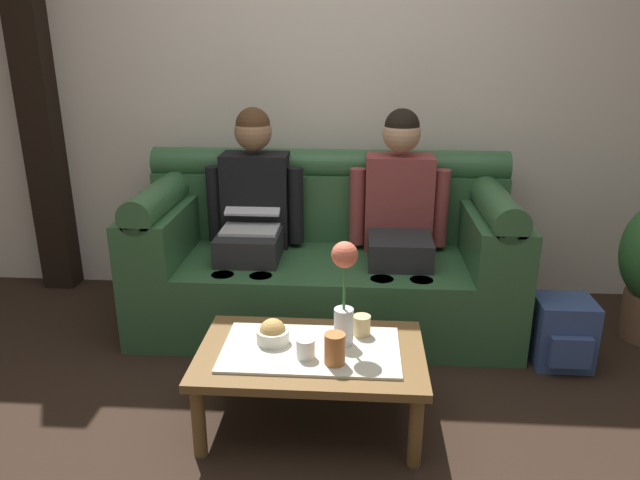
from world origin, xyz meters
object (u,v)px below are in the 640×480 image
(flower_vase, at_px, (344,288))
(cup_far_center, at_px, (306,348))
(snack_bowl, at_px, (273,334))
(person_right, at_px, (399,213))
(person_left, at_px, (253,210))
(cup_near_left, at_px, (335,349))
(cup_near_right, at_px, (362,325))
(couch, at_px, (325,259))
(backpack_right, at_px, (562,333))
(coffee_table, at_px, (311,359))

(flower_vase, distance_m, cup_far_center, 0.29)
(flower_vase, xyz_separation_m, snack_bowl, (-0.30, -0.01, -0.21))
(person_right, height_order, cup_far_center, person_right)
(snack_bowl, bearing_deg, person_right, 59.28)
(snack_bowl, bearing_deg, person_left, 104.25)
(person_left, distance_m, cup_near_left, 1.26)
(cup_near_right, bearing_deg, person_right, 77.06)
(couch, relative_size, backpack_right, 6.02)
(person_right, bearing_deg, couch, 179.68)
(person_left, distance_m, cup_near_right, 1.10)
(couch, bearing_deg, flower_vase, -82.09)
(flower_vase, bearing_deg, coffee_table, -159.72)
(cup_near_right, bearing_deg, cup_near_left, -113.04)
(person_right, xyz_separation_m, flower_vase, (-0.28, -0.96, -0.05))
(coffee_table, xyz_separation_m, cup_near_right, (0.21, 0.14, 0.09))
(snack_bowl, height_order, cup_far_center, snack_bowl)
(snack_bowl, distance_m, cup_far_center, 0.19)
(couch, xyz_separation_m, backpack_right, (1.23, -0.44, -0.20))
(cup_far_center, bearing_deg, person_left, 110.07)
(flower_vase, bearing_deg, cup_near_right, 48.19)
(coffee_table, bearing_deg, person_right, 67.84)
(cup_far_center, height_order, backpack_right, cup_far_center)
(flower_vase, bearing_deg, person_right, 73.88)
(person_left, xyz_separation_m, cup_near_right, (0.62, -0.87, -0.26))
(person_right, bearing_deg, backpack_right, -28.26)
(flower_vase, bearing_deg, cup_near_left, -100.18)
(person_right, distance_m, flower_vase, 1.00)
(flower_vase, height_order, snack_bowl, flower_vase)
(flower_vase, height_order, cup_near_right, flower_vase)
(couch, height_order, cup_near_right, couch)
(cup_near_right, bearing_deg, coffee_table, -147.29)
(backpack_right, bearing_deg, snack_bowl, -159.02)
(snack_bowl, bearing_deg, coffee_table, -13.49)
(person_left, xyz_separation_m, cup_far_center, (0.40, -1.09, -0.26))
(couch, xyz_separation_m, flower_vase, (0.13, -0.96, 0.24))
(person_left, height_order, cup_near_right, person_left)
(person_left, bearing_deg, cup_near_right, -54.58)
(snack_bowl, relative_size, backpack_right, 0.40)
(couch, distance_m, cup_near_right, 0.90)
(flower_vase, distance_m, snack_bowl, 0.37)
(person_right, relative_size, cup_near_right, 13.88)
(cup_near_left, relative_size, cup_near_right, 1.46)
(couch, xyz_separation_m, cup_near_right, (0.21, -0.88, 0.03))
(cup_near_right, bearing_deg, snack_bowl, -165.73)
(coffee_table, bearing_deg, backpack_right, 25.05)
(person_left, distance_m, snack_bowl, 1.03)
(person_left, xyz_separation_m, person_right, (0.82, 0.00, 0.00))
(cup_near_right, xyz_separation_m, backpack_right, (1.02, 0.44, -0.23))
(couch, relative_size, snack_bowl, 15.12)
(couch, relative_size, flower_vase, 4.62)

